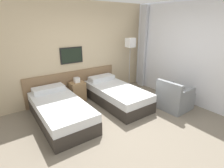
# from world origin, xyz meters

# --- Properties ---
(ground_plane) EXTENTS (16.00, 16.00, 0.00)m
(ground_plane) POSITION_xyz_m (0.00, 0.00, 0.00)
(ground_plane) COLOR slate
(wall_headboard) EXTENTS (10.00, 0.10, 2.70)m
(wall_headboard) POSITION_xyz_m (-0.02, 2.22, 1.30)
(wall_headboard) COLOR #C6B28E
(wall_headboard) RESTS_ON ground_plane
(wall_window) EXTENTS (0.21, 4.70, 2.70)m
(wall_window) POSITION_xyz_m (2.25, -0.04, 1.34)
(wall_window) COLOR white
(wall_window) RESTS_ON ground_plane
(bed_near_door) EXTENTS (0.96, 2.00, 0.61)m
(bed_near_door) POSITION_xyz_m (-1.05, 1.17, 0.25)
(bed_near_door) COLOR #332D28
(bed_near_door) RESTS_ON ground_plane
(bed_near_window) EXTENTS (0.96, 2.00, 0.61)m
(bed_near_window) POSITION_xyz_m (0.53, 1.17, 0.25)
(bed_near_window) COLOR #332D28
(bed_near_window) RESTS_ON ground_plane
(nightstand) EXTENTS (0.40, 0.35, 0.69)m
(nightstand) POSITION_xyz_m (-0.26, 1.94, 0.29)
(nightstand) COLOR #9E7A51
(nightstand) RESTS_ON ground_plane
(floor_lamp) EXTENTS (0.24, 0.24, 1.68)m
(floor_lamp) POSITION_xyz_m (1.54, 1.80, 1.41)
(floor_lamp) COLOR #9E9993
(floor_lamp) RESTS_ON ground_plane
(armchair) EXTENTS (0.75, 0.72, 0.79)m
(armchair) POSITION_xyz_m (1.57, 0.05, 0.27)
(armchair) COLOR gray
(armchair) RESTS_ON ground_plane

